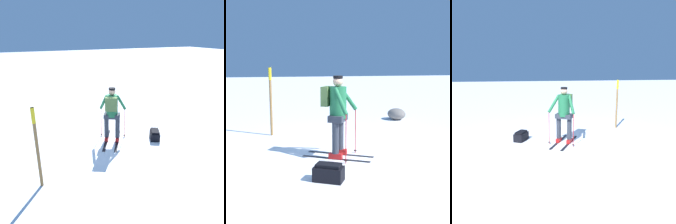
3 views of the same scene
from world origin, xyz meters
The scene contains 5 objects.
ground_plane centered at (0.00, 0.00, 0.00)m, with size 80.00×80.00×0.00m, color white.
skier centered at (0.10, -0.19, 1.08)m, with size 1.17×1.59×1.83m.
dropped_backpack centered at (1.51, -0.64, 0.15)m, with size 0.53×0.62×0.32m.
trail_marker centered at (-2.37, -1.62, 1.14)m, with size 0.09×0.09×1.98m.
rock_boulder centered at (-3.99, 2.97, 0.21)m, with size 0.76×0.65×0.42m, color slate.
Camera 2 is at (6.79, -1.62, 2.12)m, focal length 50.00 mm.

